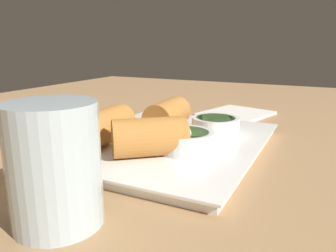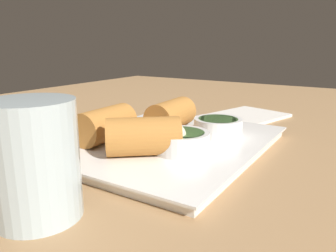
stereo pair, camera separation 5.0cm
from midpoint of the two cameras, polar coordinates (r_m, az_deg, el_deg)
The scene contains 10 objects.
table_surface at distance 48.40cm, azimuth -1.51°, elevation -5.58°, with size 180.00×140.00×2.00cm.
serving_plate at distance 49.24cm, azimuth 2.91°, elevation -3.09°, with size 33.18×26.82×1.50cm.
roll_front_left at distance 54.21cm, azimuth 3.01°, elevation 2.03°, with size 10.26×5.44×4.90cm.
roll_front_right at distance 41.39cm, azimuth -0.18°, elevation -1.84°, with size 9.68×10.27×4.90cm.
roll_back_left at distance 48.20cm, azimuth -7.63°, elevation 0.36°, with size 10.23×5.33×4.90cm.
dipping_bowl_near at distance 43.21cm, azimuth 5.63°, elevation -2.63°, with size 7.47×7.47×2.62cm.
dipping_bowl_far at distance 51.60cm, azimuth 11.45°, elevation -0.04°, with size 7.47×7.47×2.62cm.
spoon at distance 65.26cm, azimuth -7.78°, elevation 0.93°, with size 18.64×7.37×1.18cm.
napkin at distance 72.85cm, azimuth 15.73°, elevation 1.75°, with size 17.44×15.98×0.60cm.
drinking_glass at distance 30.30cm, azimuth -17.95°, elevation -5.78°, with size 7.83×7.83×10.83cm.
Camera 2 is at (36.55, 27.56, 17.46)cm, focal length 35.00 mm.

